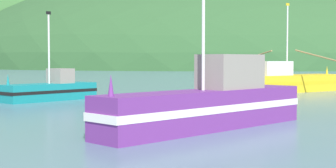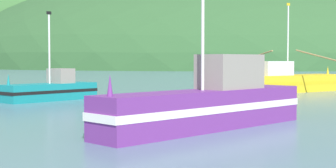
% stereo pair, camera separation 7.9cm
% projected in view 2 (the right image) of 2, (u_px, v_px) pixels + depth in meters
% --- Properties ---
extents(hill_far_right, '(187.07, 149.66, 46.80)m').
position_uv_depth(hill_far_right, '(274.00, 65.00, 237.54)').
color(hill_far_right, '#516B38').
rests_on(hill_far_right, ground).
extents(hill_mid_right, '(88.66, 70.93, 86.62)m').
position_uv_depth(hill_mid_right, '(22.00, 66.00, 196.13)').
color(hill_mid_right, '#386633').
rests_on(hill_mid_right, ground).
extents(hill_mid_left, '(183.51, 146.81, 65.43)m').
position_uv_depth(hill_mid_left, '(195.00, 67.00, 187.89)').
color(hill_mid_left, '#2D562D').
rests_on(hill_mid_left, ground).
extents(fishing_boat_purple, '(6.22, 9.75, 6.50)m').
position_uv_depth(fishing_boat_purple, '(210.00, 103.00, 19.10)').
color(fishing_boat_purple, '#6B2D84').
rests_on(fishing_boat_purple, ground).
extents(fishing_boat_teal, '(4.36, 6.72, 5.75)m').
position_uv_depth(fishing_boat_teal, '(51.00, 90.00, 32.59)').
color(fishing_boat_teal, '#147F84').
rests_on(fishing_boat_teal, ground).
extents(fishing_boat_yellow, '(14.29, 11.70, 7.23)m').
position_uv_depth(fishing_boat_yellow, '(282.00, 82.00, 40.71)').
color(fishing_boat_yellow, gold).
rests_on(fishing_boat_yellow, ground).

